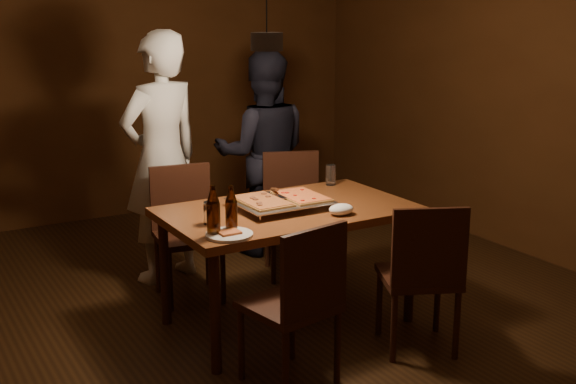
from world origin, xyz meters
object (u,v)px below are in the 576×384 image
chair_near_right (423,265)px  pizza_tray (280,204)px  chair_far_right (293,202)px  beer_bottle_a (213,211)px  dining_table (288,219)px  diner_dark (263,154)px  plate_slice (229,234)px  beer_bottle_b (231,208)px  chair_far_left (185,219)px  chair_near_left (300,291)px  diner_white (162,158)px  pendant_lamp (267,40)px

chair_near_right → pizza_tray: size_ratio=1.01×
chair_far_right → beer_bottle_a: beer_bottle_a is taller
dining_table → diner_dark: 1.41m
pizza_tray → plate_slice: (-0.52, -0.35, -0.01)m
beer_bottle_a → beer_bottle_b: (0.12, 0.04, -0.01)m
chair_far_left → chair_near_left: size_ratio=0.99×
diner_white → chair_near_right: bearing=98.1°
beer_bottle_b → diner_dark: (1.03, 1.53, -0.07)m
chair_far_left → pendant_lamp: pendant_lamp is taller
beer_bottle_a → pendant_lamp: pendant_lamp is taller
beer_bottle_a → plate_slice: 0.15m
chair_near_left → beer_bottle_b: size_ratio=1.94×
dining_table → diner_dark: diner_dark is taller
beer_bottle_b → pendant_lamp: 0.96m
dining_table → chair_near_right: 0.88m
dining_table → beer_bottle_a: 0.71m
chair_near_left → chair_near_right: (0.80, -0.02, 0.00)m
chair_near_right → beer_bottle_b: size_ratio=2.21×
pizza_tray → beer_bottle_a: beer_bottle_a is taller
dining_table → chair_near_left: bearing=-116.2°
chair_near_right → beer_bottle_b: beer_bottle_b is taller
chair_far_right → diner_white: 1.01m
chair_near_left → chair_near_right: bearing=-11.7°
chair_near_left → diner_white: bearing=80.0°
pizza_tray → beer_bottle_b: bearing=-152.1°
pizza_tray → beer_bottle_a: size_ratio=1.99×
beer_bottle_a → plate_slice: size_ratio=1.08×
chair_near_right → diner_white: 2.08m
chair_far_left → pendant_lamp: size_ratio=0.44×
chair_far_right → chair_near_right: same height
chair_far_right → chair_near_right: size_ratio=0.98×
chair_far_left → plate_slice: chair_far_left is taller
chair_far_left → beer_bottle_a: (-0.26, -1.04, 0.35)m
dining_table → pizza_tray: pizza_tray is taller
chair_far_right → pizza_tray: 0.97m
diner_white → beer_bottle_b: bearing=69.5°
plate_slice → diner_white: size_ratio=0.14×
chair_far_left → chair_far_right: size_ratio=0.89×
diner_white → chair_near_left: bearing=75.1°
beer_bottle_a → diner_white: bearing=80.0°
chair_near_right → beer_bottle_a: bearing=-179.2°
dining_table → pendant_lamp: 1.10m
dining_table → pendant_lamp: (-0.17, -0.06, 1.08)m
chair_near_right → beer_bottle_a: (-1.06, 0.47, 0.35)m
beer_bottle_b → diner_white: size_ratio=0.14×
dining_table → chair_far_left: bearing=115.3°
dining_table → chair_far_left: chair_far_left is taller
chair_near_left → diner_white: 1.90m
plate_slice → chair_near_left: bearing=-64.2°
diner_white → diner_dark: diner_white is taller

